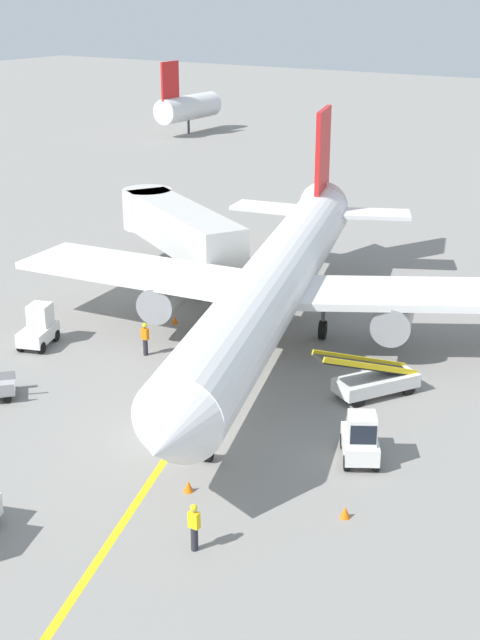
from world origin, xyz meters
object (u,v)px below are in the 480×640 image
(baggage_tug_near_wing, at_px, (39,328))
(safety_cone_nose_left, at_px, (345,512))
(airliner, at_px, (276,281))
(baggage_tug_by_cargo_door, at_px, (361,439))
(safety_cone_tail_area, at_px, (188,486))
(jet_bridge, at_px, (174,225))
(belt_loader_forward_hold, at_px, (374,379))
(safety_cone_wingtip_left, at_px, (237,311))
(safety_cone_wingtip_right, at_px, (175,320))
(ground_crew_wing_walker, at_px, (145,338))
(ground_crew_marshaller, at_px, (194,526))

(baggage_tug_near_wing, relative_size, safety_cone_nose_left, 6.13)
(airliner, height_order, baggage_tug_by_cargo_door, airliner)
(safety_cone_tail_area, bearing_deg, jet_bridge, 128.07)
(belt_loader_forward_hold, height_order, safety_cone_tail_area, belt_loader_forward_hold)
(safety_cone_wingtip_left, relative_size, safety_cone_wingtip_right, 1.00)
(baggage_tug_near_wing, distance_m, safety_cone_tail_area, 16.14)
(belt_loader_forward_hold, xyz_separation_m, safety_cone_wingtip_left, (-10.71, 5.28, -0.56))
(baggage_tug_near_wing, xyz_separation_m, safety_cone_tail_area, (14.50, -7.06, -0.71))
(jet_bridge, xyz_separation_m, safety_cone_tail_area, (15.05, -19.22, -3.32))
(baggage_tug_by_cargo_door, xyz_separation_m, safety_cone_nose_left, (1.28, -3.77, -0.71))
(belt_loader_forward_hold, bearing_deg, safety_cone_wingtip_left, 153.76)
(safety_cone_nose_left, xyz_separation_m, safety_cone_tail_area, (-5.49, -1.59, 0.00))
(belt_loader_forward_hold, height_order, safety_cone_nose_left, belt_loader_forward_hold)
(baggage_tug_near_wing, bearing_deg, safety_cone_wingtip_right, 57.76)
(baggage_tug_near_wing, distance_m, safety_cone_wingtip_right, 7.33)
(safety_cone_wingtip_left, bearing_deg, safety_cone_nose_left, -46.22)
(baggage_tug_by_cargo_door, relative_size, safety_cone_nose_left, 6.20)
(baggage_tug_by_cargo_door, xyz_separation_m, ground_crew_wing_walker, (-13.39, 3.62, -0.02))
(baggage_tug_near_wing, bearing_deg, baggage_tug_by_cargo_door, -5.21)
(airliner, relative_size, safety_cone_wingtip_left, 78.11)
(jet_bridge, xyz_separation_m, belt_loader_forward_hold, (17.25, -8.29, -2.77))
(ground_crew_wing_walker, distance_m, safety_cone_wingtip_right, 4.55)
(ground_crew_wing_walker, distance_m, safety_cone_wingtip_left, 7.29)
(airliner, bearing_deg, safety_cone_wingtip_left, 146.98)
(jet_bridge, distance_m, baggage_tug_by_cargo_door, 23.88)
(safety_cone_wingtip_right, bearing_deg, belt_loader_forward_hold, -10.24)
(ground_crew_marshaller, distance_m, safety_cone_wingtip_left, 21.77)
(baggage_tug_near_wing, distance_m, safety_cone_nose_left, 20.74)
(jet_bridge, bearing_deg, safety_cone_tail_area, -51.93)
(ground_crew_marshaller, height_order, safety_cone_tail_area, ground_crew_marshaller)
(baggage_tug_by_cargo_door, height_order, safety_cone_wingtip_left, baggage_tug_by_cargo_door)
(safety_cone_nose_left, height_order, safety_cone_wingtip_left, same)
(safety_cone_wingtip_left, height_order, safety_cone_tail_area, same)
(airliner, relative_size, baggage_tug_near_wing, 12.74)
(jet_bridge, relative_size, safety_cone_tail_area, 28.18)
(baggage_tug_by_cargo_door, xyz_separation_m, safety_cone_wingtip_left, (-12.73, 10.85, -0.71))
(baggage_tug_by_cargo_door, height_order, ground_crew_wing_walker, baggage_tug_by_cargo_door)
(belt_loader_forward_hold, bearing_deg, safety_cone_nose_left, -70.54)
(airliner, bearing_deg, safety_cone_nose_left, -50.21)
(jet_bridge, distance_m, safety_cone_wingtip_right, 8.16)
(safety_cone_nose_left, distance_m, safety_cone_wingtip_left, 20.24)
(safety_cone_tail_area, bearing_deg, safety_cone_wingtip_left, 117.73)
(safety_cone_nose_left, bearing_deg, airliner, 129.79)
(ground_crew_wing_walker, bearing_deg, baggage_tug_by_cargo_door, -15.11)
(safety_cone_wingtip_right, bearing_deg, safety_cone_wingtip_left, 54.85)
(ground_crew_marshaller, distance_m, safety_cone_tail_area, 3.59)
(belt_loader_forward_hold, xyz_separation_m, ground_crew_wing_walker, (-11.37, -1.95, 0.13))
(ground_crew_marshaller, relative_size, safety_cone_tail_area, 3.86)
(safety_cone_nose_left, bearing_deg, safety_cone_tail_area, -163.89)
(safety_cone_nose_left, relative_size, safety_cone_wingtip_right, 1.00)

